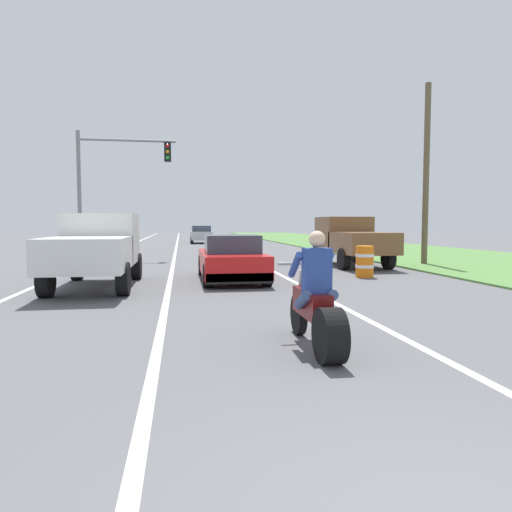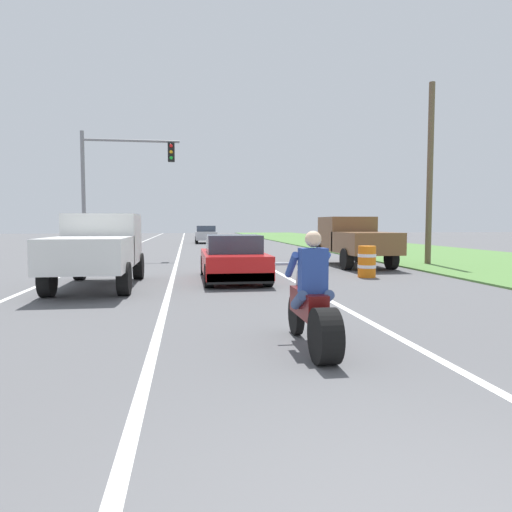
{
  "view_description": "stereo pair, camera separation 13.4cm",
  "coord_description": "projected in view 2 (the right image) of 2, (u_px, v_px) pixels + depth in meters",
  "views": [
    {
      "loc": [
        -1.46,
        -1.93,
        1.72
      ],
      "look_at": [
        0.16,
        8.23,
        1.0
      ],
      "focal_mm": 32.98,
      "sensor_mm": 36.0,
      "label": 1
    },
    {
      "loc": [
        -1.33,
        -1.95,
        1.72
      ],
      "look_at": [
        0.16,
        8.23,
        1.0
      ],
      "focal_mm": 32.98,
      "sensor_mm": 36.0,
      "label": 2
    }
  ],
  "objects": [
    {
      "name": "lane_stripe_right_solid",
      "position": [
        254.0,
        259.0,
        22.24
      ],
      "size": [
        0.14,
        120.0,
        0.01
      ],
      "primitive_type": "cube",
      "color": "white",
      "rests_on": "ground"
    },
    {
      "name": "pickup_truck_right_shoulder_brown",
      "position": [
        354.0,
        238.0,
        18.9
      ],
      "size": [
        2.02,
        4.8,
        1.98
      ],
      "color": "brown",
      "rests_on": "ground"
    },
    {
      "name": "pickup_truck_left_lane_white",
      "position": [
        98.0,
        246.0,
        12.59
      ],
      "size": [
        2.02,
        4.8,
        1.98
      ],
      "color": "silver",
      "rests_on": "ground"
    },
    {
      "name": "grass_verge_right",
      "position": [
        452.0,
        257.0,
        23.7
      ],
      "size": [
        10.0,
        120.0,
        0.06
      ],
      "primitive_type": "cube",
      "color": "#517F3D",
      "rests_on": "ground"
    },
    {
      "name": "lane_stripe_centre_dashed",
      "position": [
        177.0,
        260.0,
        21.71
      ],
      "size": [
        0.14,
        120.0,
        0.01
      ],
      "primitive_type": "cube",
      "color": "white",
      "rests_on": "ground"
    },
    {
      "name": "sports_car_red",
      "position": [
        233.0,
        259.0,
        14.14
      ],
      "size": [
        1.84,
        4.3,
        1.37
      ],
      "color": "red",
      "rests_on": "ground"
    },
    {
      "name": "distant_car_far_ahead",
      "position": [
        206.0,
        234.0,
        40.42
      ],
      "size": [
        1.8,
        4.0,
        1.5
      ],
      "color": "#B2B2B7",
      "rests_on": "ground"
    },
    {
      "name": "lane_stripe_left_solid",
      "position": [
        96.0,
        261.0,
        21.19
      ],
      "size": [
        0.14,
        120.0,
        0.01
      ],
      "primitive_type": "cube",
      "color": "white",
      "rests_on": "ground"
    },
    {
      "name": "traffic_light_mast_near",
      "position": [
        114.0,
        175.0,
        22.11
      ],
      "size": [
        4.57,
        0.34,
        6.0
      ],
      "color": "gray",
      "rests_on": "ground"
    },
    {
      "name": "utility_pole_roadside",
      "position": [
        430.0,
        175.0,
        19.06
      ],
      "size": [
        0.24,
        0.24,
        7.36
      ],
      "primitive_type": "cylinder",
      "color": "brown",
      "rests_on": "ground"
    },
    {
      "name": "construction_barrel_nearest",
      "position": [
        367.0,
        262.0,
        14.9
      ],
      "size": [
        0.58,
        0.58,
        1.0
      ],
      "color": "orange",
      "rests_on": "ground"
    },
    {
      "name": "motorcycle_with_rider",
      "position": [
        313.0,
        307.0,
        6.29
      ],
      "size": [
        0.7,
        2.21,
        1.62
      ],
      "color": "black",
      "rests_on": "ground"
    }
  ]
}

